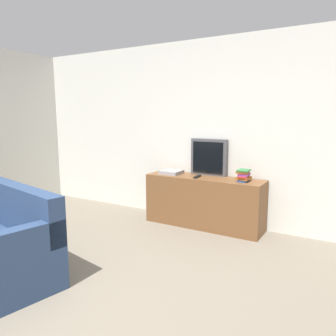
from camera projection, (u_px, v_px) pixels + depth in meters
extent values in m
plane|color=#756B5B|center=(22.00, 329.00, 2.39)|extent=(14.00, 14.00, 0.00)
cube|color=silver|center=(200.00, 132.00, 4.76)|extent=(9.00, 0.06, 2.60)
cube|color=brown|center=(204.00, 202.00, 4.58)|extent=(1.65, 0.45, 0.70)
cube|color=#4C4C51|center=(209.00, 157.00, 4.64)|extent=(0.53, 0.08, 0.52)
cube|color=black|center=(208.00, 157.00, 4.61)|extent=(0.45, 0.01, 0.44)
cube|color=navy|center=(6.00, 202.00, 3.51)|extent=(2.14, 0.57, 0.45)
cube|color=navy|center=(16.00, 268.00, 2.64)|extent=(0.31, 0.87, 0.65)
cube|color=#23478E|center=(244.00, 180.00, 4.24)|extent=(0.11, 0.21, 0.03)
cube|color=#995623|center=(244.00, 178.00, 4.23)|extent=(0.16, 0.21, 0.03)
cube|color=#B72D28|center=(244.00, 176.00, 4.22)|extent=(0.12, 0.23, 0.02)
cube|color=#7A3884|center=(244.00, 174.00, 4.23)|extent=(0.14, 0.18, 0.03)
cube|color=#995623|center=(243.00, 172.00, 4.22)|extent=(0.16, 0.17, 0.03)
cube|color=#2D753D|center=(244.00, 170.00, 4.21)|extent=(0.15, 0.19, 0.02)
cube|color=black|center=(197.00, 177.00, 4.49)|extent=(0.06, 0.19, 0.02)
cube|color=#99999E|center=(171.00, 172.00, 4.77)|extent=(0.28, 0.27, 0.05)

